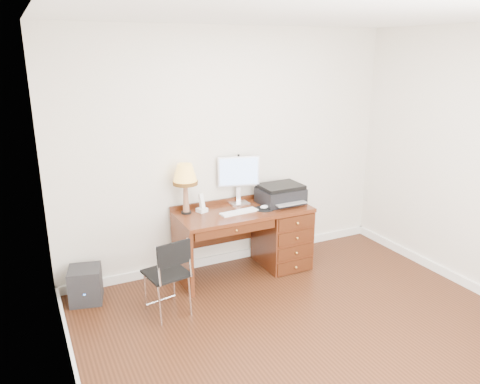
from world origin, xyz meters
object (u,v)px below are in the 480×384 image
monitor (238,174)px  chair (168,270)px  printer (281,194)px  leg_lamp (185,177)px  desk (268,233)px  phone (202,207)px  equipment_box (86,285)px

monitor → chair: bearing=-130.3°
printer → leg_lamp: bearing=171.8°
desk → phone: phone is taller
monitor → chair: monitor is taller
printer → chair: 1.68m
monitor → leg_lamp: size_ratio=1.01×
desk → printer: size_ratio=3.00×
chair → equipment_box: chair is taller
printer → leg_lamp: leg_lamp is taller
monitor → chair: 1.47m
leg_lamp → equipment_box: (-1.12, -0.07, -0.97)m
desk → equipment_box: size_ratio=4.14×
chair → equipment_box: size_ratio=2.18×
monitor → chair: size_ratio=0.70×
phone → desk: bearing=-29.4°
printer → leg_lamp: 1.15m
phone → chair: 0.96m
leg_lamp → chair: 1.06m
phone → printer: bearing=-25.9°
desk → equipment_box: (-2.05, 0.10, -0.23)m
monitor → leg_lamp: bearing=-159.1°
chair → desk: bearing=11.6°
chair → equipment_box: bearing=127.5°
printer → desk: bearing=-171.8°
monitor → equipment_box: monitor is taller
desk → printer: (0.17, 0.03, 0.44)m
leg_lamp → phone: bearing=-12.0°
leg_lamp → chair: size_ratio=0.69×
monitor → phone: (-0.49, -0.11, -0.29)m
monitor → printer: monitor is taller
phone → chair: bearing=-152.4°
desk → phone: 0.87m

